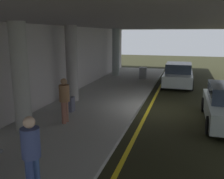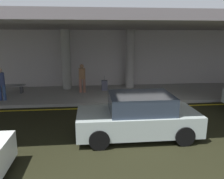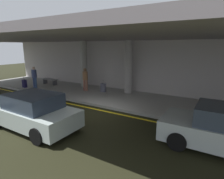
% 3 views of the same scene
% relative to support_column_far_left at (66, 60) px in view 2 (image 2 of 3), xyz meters
% --- Properties ---
extents(ground_plane, '(60.00, 60.00, 0.00)m').
position_rel_support_column_far_left_xyz_m(ground_plane, '(4.00, -4.40, -1.97)').
color(ground_plane, black).
extents(sidewalk, '(26.00, 4.20, 0.15)m').
position_rel_support_column_far_left_xyz_m(sidewalk, '(4.00, -1.30, -1.90)').
color(sidewalk, '#9C9C99').
rests_on(sidewalk, ground).
extents(lane_stripe_yellow, '(26.00, 0.14, 0.01)m').
position_rel_support_column_far_left_xyz_m(lane_stripe_yellow, '(4.00, -3.78, -1.97)').
color(lane_stripe_yellow, yellow).
rests_on(lane_stripe_yellow, ground).
extents(support_column_far_left, '(0.57, 0.57, 3.65)m').
position_rel_support_column_far_left_xyz_m(support_column_far_left, '(0.00, 0.00, 0.00)').
color(support_column_far_left, '#A3A29B').
rests_on(support_column_far_left, sidewalk).
extents(support_column_left_mid, '(0.57, 0.57, 3.65)m').
position_rel_support_column_far_left_xyz_m(support_column_left_mid, '(4.00, 0.00, 0.00)').
color(support_column_left_mid, '#9C9795').
rests_on(support_column_left_mid, sidewalk).
extents(ceiling_overhang, '(28.00, 13.20, 0.30)m').
position_rel_support_column_far_left_xyz_m(ceiling_overhang, '(4.00, -1.80, 1.97)').
color(ceiling_overhang, gray).
rests_on(ceiling_overhang, support_column_far_left).
extents(terminal_back_wall, '(26.00, 0.30, 3.80)m').
position_rel_support_column_far_left_xyz_m(terminal_back_wall, '(4.00, 0.95, -0.07)').
color(terminal_back_wall, '#BBB3B2').
rests_on(terminal_back_wall, ground).
extents(car_silver_no2, '(4.10, 1.92, 1.50)m').
position_rel_support_column_far_left_xyz_m(car_silver_no2, '(3.05, -7.04, -1.26)').
color(car_silver_no2, '#AEBBB7').
rests_on(car_silver_no2, ground).
extents(traveler_with_luggage, '(0.38, 0.38, 1.68)m').
position_rel_support_column_far_left_xyz_m(traveler_with_luggage, '(-3.10, -2.40, -0.86)').
color(traveler_with_luggage, '#384B89').
rests_on(traveler_with_luggage, sidewalk).
extents(person_waiting_for_ride, '(0.38, 0.38, 1.68)m').
position_rel_support_column_far_left_xyz_m(person_waiting_for_ride, '(0.98, -1.08, -0.86)').
color(person_waiting_for_ride, '#945A49').
rests_on(person_waiting_for_ride, sidewalk).
extents(suitcase_upright_secondary, '(0.36, 0.22, 0.90)m').
position_rel_support_column_far_left_xyz_m(suitcase_upright_secondary, '(2.32, -0.69, -1.51)').
color(suitcase_upright_secondary, '#505165').
rests_on(suitcase_upright_secondary, sidewalk).
extents(bench_metal, '(1.60, 0.50, 0.48)m').
position_rel_support_column_far_left_xyz_m(bench_metal, '(-3.19, -0.85, -1.47)').
color(bench_metal, slate).
rests_on(bench_metal, sidewalk).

